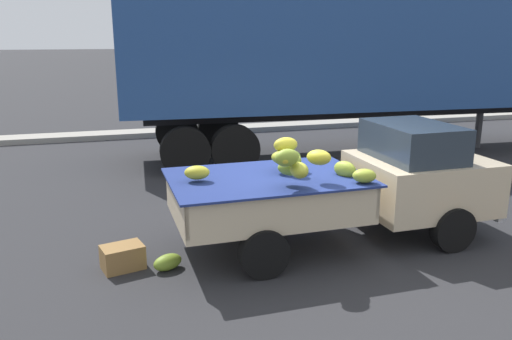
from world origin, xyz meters
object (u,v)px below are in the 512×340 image
at_px(semi_trailer, 367,52).
at_px(fallen_banana_bunch_near_tailgate, 168,262).
at_px(pickup_truck, 386,180).
at_px(produce_crate, 123,257).

height_order(semi_trailer, fallen_banana_bunch_near_tailgate, semi_trailer).
distance_m(semi_trailer, fallen_banana_bunch_near_tailgate, 8.16).
xyz_separation_m(pickup_truck, semi_trailer, (2.31, 5.16, 1.66)).
relative_size(pickup_truck, fallen_banana_bunch_near_tailgate, 11.89).
height_order(pickup_truck, semi_trailer, semi_trailer).
bearing_deg(semi_trailer, fallen_banana_bunch_near_tailgate, -132.61).
height_order(fallen_banana_bunch_near_tailgate, produce_crate, produce_crate).
height_order(pickup_truck, produce_crate, pickup_truck).
distance_m(semi_trailer, produce_crate, 8.41).
bearing_deg(produce_crate, pickup_truck, 1.05).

